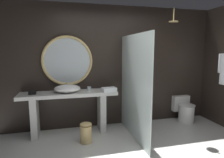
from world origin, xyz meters
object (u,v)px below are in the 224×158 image
object	(u,v)px
rain_shower_head	(173,20)
tumbler_cup	(89,89)
toilet	(184,110)
vessel_sink	(67,88)
round_wall_mirror	(67,61)
waste_bin	(86,132)
folded_hand_towel	(109,90)
tissue_box	(32,92)

from	to	relation	value
rain_shower_head	tumbler_cup	bearing A→B (deg)	172.03
tumbler_cup	toilet	bearing A→B (deg)	-0.12
vessel_sink	tumbler_cup	world-z (taller)	vessel_sink
round_wall_mirror	waste_bin	bearing A→B (deg)	-69.43
waste_bin	folded_hand_towel	world-z (taller)	folded_hand_towel
toilet	waste_bin	world-z (taller)	toilet
tissue_box	waste_bin	world-z (taller)	tissue_box
tissue_box	folded_hand_towel	bearing A→B (deg)	-4.69
tissue_box	rain_shower_head	xyz separation A→B (m)	(2.78, -0.18, 1.38)
waste_bin	folded_hand_towel	size ratio (longest dim) A/B	1.36
round_wall_mirror	folded_hand_towel	xyz separation A→B (m)	(0.78, -0.37, -0.56)
vessel_sink	waste_bin	world-z (taller)	vessel_sink
toilet	folded_hand_towel	xyz separation A→B (m)	(-1.87, -0.17, 0.62)
rain_shower_head	waste_bin	size ratio (longest dim) A/B	0.74
tumbler_cup	folded_hand_towel	xyz separation A→B (m)	(0.37, -0.18, -0.00)
vessel_sink	folded_hand_towel	size ratio (longest dim) A/B	1.84
tumbler_cup	tissue_box	xyz separation A→B (m)	(-1.07, -0.06, -0.01)
tissue_box	folded_hand_towel	world-z (taller)	folded_hand_towel
round_wall_mirror	tumbler_cup	bearing A→B (deg)	-25.28
round_wall_mirror	waste_bin	world-z (taller)	round_wall_mirror
rain_shower_head	toilet	distance (m)	2.08
folded_hand_towel	round_wall_mirror	bearing A→B (deg)	154.59
tumbler_cup	waste_bin	size ratio (longest dim) A/B	0.22
rain_shower_head	round_wall_mirror	bearing A→B (deg)	168.46
tumbler_cup	toilet	xyz separation A→B (m)	(2.24, -0.00, -0.62)
rain_shower_head	vessel_sink	bearing A→B (deg)	174.74
tumbler_cup	toilet	distance (m)	2.33
round_wall_mirror	waste_bin	size ratio (longest dim) A/B	2.73
tumbler_cup	toilet	world-z (taller)	tumbler_cup
vessel_sink	rain_shower_head	bearing A→B (deg)	-5.26
rain_shower_head	folded_hand_towel	size ratio (longest dim) A/B	1.00
tissue_box	folded_hand_towel	size ratio (longest dim) A/B	0.46
folded_hand_towel	vessel_sink	bearing A→B (deg)	170.40
vessel_sink	tumbler_cup	bearing A→B (deg)	5.45
waste_bin	rain_shower_head	bearing A→B (deg)	8.64
vessel_sink	folded_hand_towel	distance (m)	0.82
vessel_sink	round_wall_mirror	world-z (taller)	round_wall_mirror
tumbler_cup	round_wall_mirror	size ratio (longest dim) A/B	0.08
round_wall_mirror	waste_bin	distance (m)	1.47
round_wall_mirror	toilet	world-z (taller)	round_wall_mirror
round_wall_mirror	tissue_box	bearing A→B (deg)	-159.25
rain_shower_head	folded_hand_towel	bearing A→B (deg)	177.41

